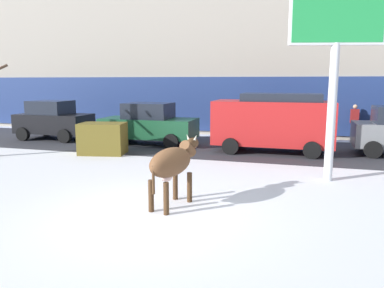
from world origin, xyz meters
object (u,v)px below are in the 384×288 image
car_red_van (274,121)px  pedestrian_by_cars (354,123)px  billboard (337,23)px  dumpster (103,139)px  cow_brown (173,163)px  car_black_hatchback (53,120)px  car_darkgreen_sedan (149,124)px

car_red_van → pedestrian_by_cars: (3.39, 3.67, -0.36)m
billboard → car_red_van: size_ratio=1.21×
billboard → dumpster: bearing=168.0°
billboard → pedestrian_by_cars: billboard is taller
cow_brown → billboard: billboard is taller
car_black_hatchback → pedestrian_by_cars: size_ratio=2.02×
car_black_hatchback → dumpster: car_black_hatchback is taller
dumpster → pedestrian_by_cars: bearing=31.5°
car_darkgreen_sedan → car_red_van: size_ratio=0.91×
cow_brown → dumpster: 6.86m
billboard → dumpster: (-8.12, 1.73, -3.71)m
dumpster → cow_brown: bearing=-47.5°
car_black_hatchback → car_red_van: 10.47m
billboard → car_red_van: bearing=115.0°
car_black_hatchback → car_darkgreen_sedan: (5.00, -0.08, -0.02)m
cow_brown → car_red_van: 7.47m
car_darkgreen_sedan → pedestrian_by_cars: car_darkgreen_sedan is taller
cow_brown → car_red_van: bearing=77.3°
car_black_hatchback → car_red_van: car_red_van is taller
car_red_van → dumpster: car_red_van is taller
cow_brown → car_darkgreen_sedan: bearing=116.5°
cow_brown → billboard: 5.85m
car_darkgreen_sedan → dumpster: size_ratio=2.47×
car_darkgreen_sedan → pedestrian_by_cars: bearing=20.5°
car_darkgreen_sedan → dumpster: bearing=-107.5°
car_darkgreen_sedan → car_red_van: (5.45, -0.36, 0.33)m
cow_brown → car_red_van: size_ratio=0.42×
cow_brown → pedestrian_by_cars: 12.06m
billboard → pedestrian_by_cars: size_ratio=3.21×
cow_brown → dumpster: bearing=132.5°
cow_brown → pedestrian_by_cars: bearing=65.3°
pedestrian_by_cars → car_black_hatchback: bearing=-166.9°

